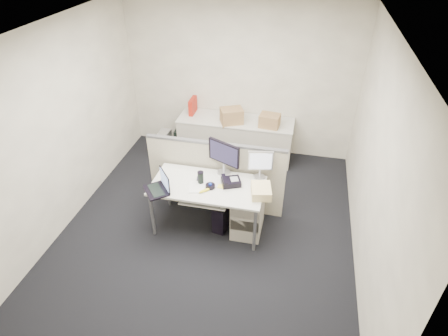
% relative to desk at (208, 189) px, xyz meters
% --- Properties ---
extents(floor, '(4.00, 4.50, 0.01)m').
position_rel_desk_xyz_m(floor, '(0.00, 0.00, -0.67)').
color(floor, black).
rests_on(floor, ground).
extents(ceiling, '(4.00, 4.50, 0.01)m').
position_rel_desk_xyz_m(ceiling, '(0.00, 0.00, 2.04)').
color(ceiling, white).
rests_on(ceiling, ground).
extents(wall_back, '(4.00, 0.02, 2.70)m').
position_rel_desk_xyz_m(wall_back, '(0.00, 2.25, 0.69)').
color(wall_back, silver).
rests_on(wall_back, ground).
extents(wall_front, '(4.00, 0.02, 2.70)m').
position_rel_desk_xyz_m(wall_front, '(0.00, -2.25, 0.69)').
color(wall_front, silver).
rests_on(wall_front, ground).
extents(wall_left, '(0.02, 4.50, 2.70)m').
position_rel_desk_xyz_m(wall_left, '(-2.00, 0.00, 0.69)').
color(wall_left, silver).
rests_on(wall_left, ground).
extents(wall_right, '(0.02, 4.50, 2.70)m').
position_rel_desk_xyz_m(wall_right, '(2.00, 0.00, 0.69)').
color(wall_right, silver).
rests_on(wall_right, ground).
extents(desk, '(1.50, 0.75, 0.73)m').
position_rel_desk_xyz_m(desk, '(0.00, 0.00, 0.00)').
color(desk, white).
rests_on(desk, floor).
extents(keyboard_tray, '(0.62, 0.32, 0.02)m').
position_rel_desk_xyz_m(keyboard_tray, '(0.00, -0.18, -0.04)').
color(keyboard_tray, white).
rests_on(keyboard_tray, desk).
extents(drawer_pedestal, '(0.40, 0.55, 0.65)m').
position_rel_desk_xyz_m(drawer_pedestal, '(0.55, 0.05, -0.34)').
color(drawer_pedestal, '#B8AF9F').
rests_on(drawer_pedestal, floor).
extents(cubicle_partition, '(2.00, 0.06, 1.10)m').
position_rel_desk_xyz_m(cubicle_partition, '(0.00, 0.45, -0.11)').
color(cubicle_partition, '#C1B89A').
rests_on(cubicle_partition, floor).
extents(back_counter, '(2.00, 0.60, 0.72)m').
position_rel_desk_xyz_m(back_counter, '(0.00, 1.93, -0.30)').
color(back_counter, '#B8AF9F').
rests_on(back_counter, floor).
extents(monitor_main, '(0.52, 0.38, 0.49)m').
position_rel_desk_xyz_m(monitor_main, '(0.15, 0.32, 0.31)').
color(monitor_main, black).
rests_on(monitor_main, desk).
extents(monitor_small, '(0.36, 0.23, 0.41)m').
position_rel_desk_xyz_m(monitor_small, '(0.65, 0.32, 0.27)').
color(monitor_small, '#B7B7BC').
rests_on(monitor_small, desk).
extents(laptop, '(0.43, 0.44, 0.26)m').
position_rel_desk_xyz_m(laptop, '(-0.62, -0.28, 0.20)').
color(laptop, black).
rests_on(laptop, desk).
extents(trackball, '(0.15, 0.15, 0.05)m').
position_rel_desk_xyz_m(trackball, '(0.05, -0.05, 0.09)').
color(trackball, black).
rests_on(trackball, desk).
extents(desk_phone, '(0.30, 0.28, 0.08)m').
position_rel_desk_xyz_m(desk_phone, '(0.30, 0.08, 0.10)').
color(desk_phone, black).
rests_on(desk_phone, desk).
extents(paper_stack, '(0.26, 0.30, 0.01)m').
position_rel_desk_xyz_m(paper_stack, '(-0.12, -0.08, 0.07)').
color(paper_stack, silver).
rests_on(paper_stack, desk).
extents(sticky_pad, '(0.08, 0.08, 0.01)m').
position_rel_desk_xyz_m(sticky_pad, '(0.18, 0.00, 0.07)').
color(sticky_pad, '#FFED47').
rests_on(sticky_pad, desk).
extents(travel_mug, '(0.10, 0.10, 0.17)m').
position_rel_desk_xyz_m(travel_mug, '(-0.10, 0.02, 0.15)').
color(travel_mug, black).
rests_on(travel_mug, desk).
extents(banana, '(0.15, 0.15, 0.04)m').
position_rel_desk_xyz_m(banana, '(0.00, -0.15, 0.08)').
color(banana, gold).
rests_on(banana, desk).
extents(cellphone, '(0.08, 0.11, 0.01)m').
position_rel_desk_xyz_m(cellphone, '(-0.15, 0.10, 0.07)').
color(cellphone, black).
rests_on(cellphone, desk).
extents(manila_folders, '(0.31, 0.36, 0.12)m').
position_rel_desk_xyz_m(manila_folders, '(0.72, -0.05, 0.12)').
color(manila_folders, '#D5C584').
rests_on(manila_folders, desk).
extents(keyboard, '(0.51, 0.34, 0.03)m').
position_rel_desk_xyz_m(keyboard, '(0.05, -0.14, -0.02)').
color(keyboard, black).
rests_on(keyboard, keyboard_tray).
extents(pc_tower_desk, '(0.25, 0.45, 0.40)m').
position_rel_desk_xyz_m(pc_tower_desk, '(0.20, 0.06, -0.46)').
color(pc_tower_desk, black).
rests_on(pc_tower_desk, floor).
extents(pc_tower_spare_dark, '(0.19, 0.45, 0.41)m').
position_rel_desk_xyz_m(pc_tower_spare_dark, '(-1.05, 2.03, -0.46)').
color(pc_tower_spare_dark, black).
rests_on(pc_tower_spare_dark, floor).
extents(pc_tower_spare_silver, '(0.19, 0.46, 0.43)m').
position_rel_desk_xyz_m(pc_tower_spare_silver, '(-1.30, 1.69, -0.45)').
color(pc_tower_spare_silver, '#B7B7BC').
rests_on(pc_tower_spare_silver, floor).
extents(cardboard_box_left, '(0.45, 0.40, 0.28)m').
position_rel_desk_xyz_m(cardboard_box_left, '(-0.05, 1.81, 0.19)').
color(cardboard_box_left, olive).
rests_on(cardboard_box_left, back_counter).
extents(cardboard_box_right, '(0.36, 0.29, 0.24)m').
position_rel_desk_xyz_m(cardboard_box_right, '(0.60, 1.81, 0.17)').
color(cardboard_box_right, olive).
rests_on(cardboard_box_right, back_counter).
extents(red_binder, '(0.08, 0.32, 0.30)m').
position_rel_desk_xyz_m(red_binder, '(-0.80, 2.03, 0.20)').
color(red_binder, '#A91D10').
rests_on(red_binder, back_counter).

